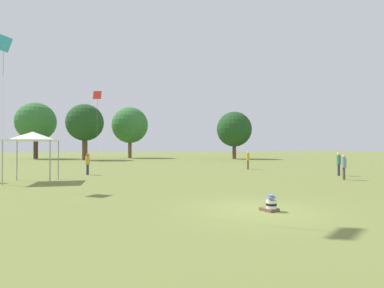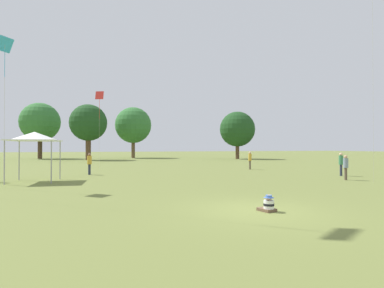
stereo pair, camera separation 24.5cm
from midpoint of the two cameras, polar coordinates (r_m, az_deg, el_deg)
ground_plane at (r=10.94m, az=11.72°, el=-12.25°), size 300.00×300.00×0.00m
seated_toddler at (r=10.85m, az=14.12°, el=-11.12°), size 0.55×0.63×0.58m
person_standing_0 at (r=25.52m, az=-19.52°, el=-3.25°), size 0.49×0.49×1.73m
person_standing_1 at (r=22.83m, az=26.68°, el=-3.58°), size 0.44×0.44×1.68m
person_standing_2 at (r=25.92m, az=25.92°, el=-3.06°), size 0.44×0.44×1.80m
person_standing_3 at (r=30.61m, az=10.38°, el=-2.75°), size 0.45×0.45×1.79m
canopy_tent at (r=21.72m, az=-28.34°, el=1.24°), size 3.19×3.19×3.21m
kite_0 at (r=19.80m, az=-32.59°, el=15.04°), size 0.84×0.88×8.18m
kite_2 at (r=31.29m, az=-17.82°, el=8.34°), size 0.82×0.52×7.78m
distant_tree_0 at (r=58.15m, az=7.92°, el=2.80°), size 6.73×6.73×9.10m
distant_tree_1 at (r=55.78m, az=-19.85°, el=3.82°), size 6.44×6.44×9.81m
distant_tree_2 at (r=65.87m, az=-27.69°, el=3.73°), size 7.52×7.52×10.97m
distant_tree_3 at (r=64.17m, az=-11.85°, el=3.52°), size 7.54×7.54×10.67m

